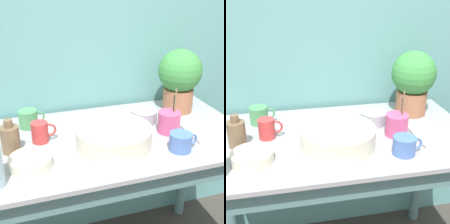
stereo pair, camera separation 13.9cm
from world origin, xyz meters
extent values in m
cube|color=#609E9E|center=(0.00, 0.74, 1.20)|extent=(6.00, 0.05, 2.40)
cylinder|color=slate|center=(0.59, 0.64, 0.42)|extent=(0.06, 0.06, 0.83)
cube|color=slate|center=(0.00, 0.05, 0.78)|extent=(1.17, 0.02, 0.10)
cube|color=#9E9EA3|center=(0.00, 0.34, 0.84)|extent=(1.27, 0.69, 0.02)
cylinder|color=#A36647|center=(0.43, 0.52, 0.91)|extent=(0.16, 0.16, 0.12)
sphere|color=#3D8C42|center=(0.43, 0.52, 1.07)|extent=(0.23, 0.23, 0.23)
cylinder|color=beige|center=(-0.02, 0.26, 0.89)|extent=(0.33, 0.33, 0.08)
cylinder|color=brown|center=(-0.44, 0.34, 0.91)|extent=(0.08, 0.08, 0.11)
cylinder|color=brown|center=(-0.44, 0.34, 0.98)|extent=(0.04, 0.04, 0.03)
cylinder|color=#4C935B|center=(-0.36, 0.55, 0.89)|extent=(0.09, 0.09, 0.09)
torus|color=#4C935B|center=(-0.31, 0.55, 0.90)|extent=(0.06, 0.01, 0.06)
cylinder|color=#C63838|center=(-0.32, 0.39, 0.90)|extent=(0.07, 0.07, 0.09)
torus|color=#C63838|center=(-0.28, 0.39, 0.90)|extent=(0.06, 0.01, 0.06)
cylinder|color=#4C70B7|center=(0.24, 0.14, 0.89)|extent=(0.10, 0.10, 0.08)
torus|color=#4C70B7|center=(0.29, 0.14, 0.89)|extent=(0.05, 0.01, 0.05)
cylinder|color=beige|center=(-0.38, 0.20, 0.87)|extent=(0.17, 0.17, 0.04)
cylinder|color=#A8A8B2|center=(0.20, 0.44, 0.88)|extent=(0.13, 0.13, 0.06)
cylinder|color=#CC4C7F|center=(0.27, 0.30, 0.90)|extent=(0.10, 0.10, 0.10)
cylinder|color=#333333|center=(0.29, 0.30, 0.94)|extent=(0.01, 0.02, 0.18)
cylinder|color=olive|center=(0.29, 0.29, 0.96)|extent=(0.01, 0.01, 0.21)
cube|color=beige|center=(0.45, 0.24, 0.86)|extent=(0.23, 0.19, 0.02)
camera|label=1|loc=(-0.39, -0.87, 1.53)|focal=50.00mm
camera|label=2|loc=(-0.25, -0.90, 1.53)|focal=50.00mm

